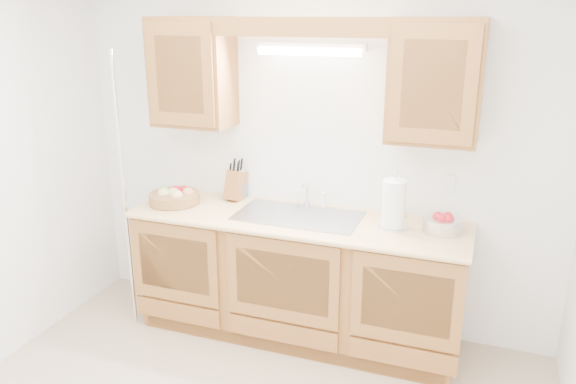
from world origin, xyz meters
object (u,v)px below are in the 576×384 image
at_px(fruit_basket, 175,196).
at_px(knife_block, 236,185).
at_px(apple_bowl, 442,223).
at_px(paper_towel, 394,205).

bearing_deg(fruit_basket, knife_block, 31.05).
distance_m(fruit_basket, apple_bowl, 1.89).
xyz_separation_m(knife_block, apple_bowl, (1.50, -0.15, -0.06)).
relative_size(knife_block, apple_bowl, 1.09).
xyz_separation_m(fruit_basket, apple_bowl, (1.89, 0.08, 0.01)).
relative_size(fruit_basket, paper_towel, 1.17).
bearing_deg(knife_block, paper_towel, 0.09).
relative_size(fruit_basket, apple_bowl, 1.52).
distance_m(fruit_basket, knife_block, 0.45).
xyz_separation_m(fruit_basket, knife_block, (0.38, 0.23, 0.06)).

